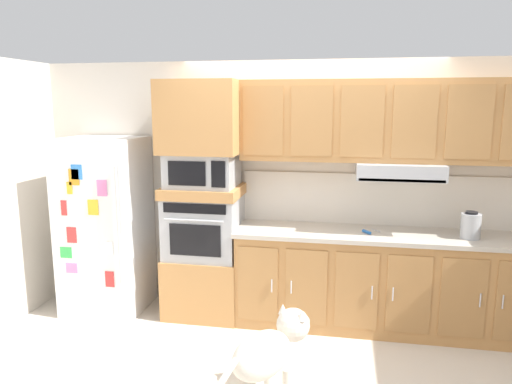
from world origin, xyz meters
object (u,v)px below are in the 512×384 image
built_in_oven (204,226)px  electric_kettle (471,226)px  screwdriver (367,232)px  refrigerator (106,225)px  dog (270,350)px  microwave (203,170)px

built_in_oven → electric_kettle: (2.44, -0.05, 0.13)m
built_in_oven → screwdriver: 1.57m
refrigerator → dog: size_ratio=2.03×
built_in_oven → microwave: (0.00, -0.00, 0.56)m
screwdriver → dog: screwdriver is taller
dog → microwave: bearing=61.3°
screwdriver → electric_kettle: electric_kettle is taller
built_in_oven → dog: bearing=-58.2°
screwdriver → electric_kettle: (0.88, -0.00, 0.10)m
refrigerator → built_in_oven: 1.01m
microwave → dog: microwave is taller
refrigerator → microwave: size_ratio=2.73×
dog → electric_kettle: bearing=-19.4°
built_in_oven → electric_kettle: 2.45m
electric_kettle → built_in_oven: bearing=178.9°
microwave → electric_kettle: size_ratio=2.68×
microwave → screwdriver: microwave is taller
electric_kettle → dog: electric_kettle is taller
screwdriver → microwave: bearing=178.3°
refrigerator → electric_kettle: (3.45, 0.02, 0.15)m
electric_kettle → microwave: bearing=178.9°
refrigerator → dog: (1.89, -1.35, -0.45)m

